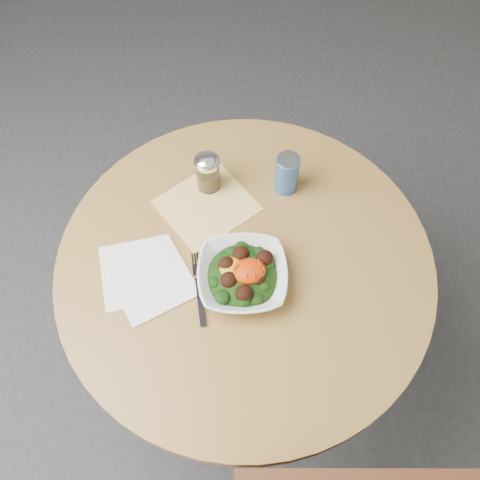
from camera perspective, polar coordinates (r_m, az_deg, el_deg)
The scene contains 8 objects.
ground at distance 1.96m, azimuth 0.35°, elevation -12.59°, with size 6.00×6.00×0.00m, color #2D2D2F.
table at distance 1.44m, azimuth 0.47°, elevation -5.95°, with size 0.90×0.90×0.75m.
cloth_napkin at distance 1.35m, azimuth -3.55°, elevation 3.71°, with size 0.21×0.19×0.00m, color #F3A00C.
paper_napkins at distance 1.27m, azimuth -10.05°, elevation -3.82°, with size 0.23×0.23×0.00m.
salad_bowl at distance 1.22m, azimuth 0.27°, elevation -3.78°, with size 0.24×0.24×0.08m.
fork at distance 1.24m, azimuth -4.40°, elevation -4.85°, with size 0.03×0.19×0.00m.
spice_shaker at distance 1.34m, azimuth -3.46°, elevation 7.22°, with size 0.06×0.06×0.11m.
beverage_can at distance 1.34m, azimuth 5.02°, elevation 7.08°, with size 0.06×0.06×0.12m.
Camera 1 is at (-0.12, -0.58, 1.87)m, focal length 40.00 mm.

